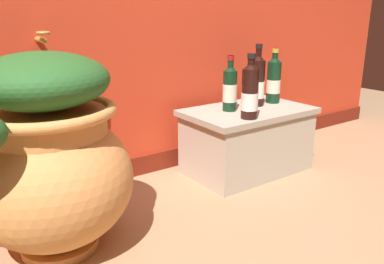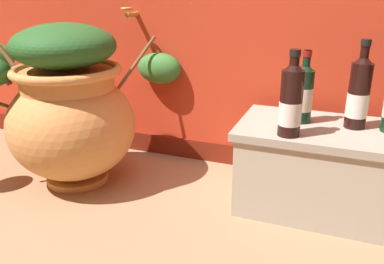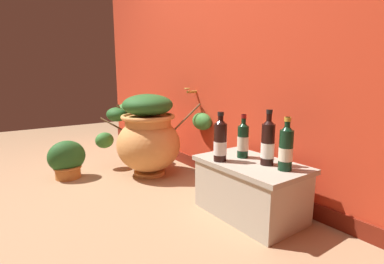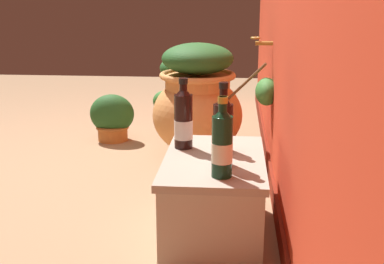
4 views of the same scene
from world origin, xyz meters
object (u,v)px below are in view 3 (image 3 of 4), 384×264
at_px(wine_bottle_left, 243,139).
at_px(wine_bottle_middle, 268,142).
at_px(terracotta_urn, 147,134).
at_px(potted_shrub, 67,160).
at_px(wine_bottle_right, 286,147).
at_px(wine_bottle_back, 220,140).

xyz_separation_m(wine_bottle_left, wine_bottle_middle, (0.20, 0.00, 0.02)).
distance_m(terracotta_urn, wine_bottle_left, 1.01).
bearing_deg(terracotta_urn, potted_shrub, -115.34).
bearing_deg(terracotta_urn, wine_bottle_right, 8.23).
bearing_deg(wine_bottle_back, wine_bottle_left, 81.91).
distance_m(terracotta_urn, wine_bottle_back, 0.97).
relative_size(wine_bottle_left, wine_bottle_right, 0.94).
bearing_deg(terracotta_urn, wine_bottle_left, 10.56).
xyz_separation_m(wine_bottle_middle, wine_bottle_right, (0.13, 0.00, -0.01)).
relative_size(wine_bottle_middle, potted_shrub, 1.01).
xyz_separation_m(terracotta_urn, wine_bottle_middle, (1.19, 0.19, 0.12)).
xyz_separation_m(wine_bottle_right, potted_shrub, (-1.61, -0.81, -0.32)).
xyz_separation_m(wine_bottle_left, potted_shrub, (-1.28, -0.81, -0.31)).
bearing_deg(wine_bottle_middle, wine_bottle_back, -141.36).
xyz_separation_m(terracotta_urn, wine_bottle_right, (1.31, 0.19, 0.12)).
bearing_deg(wine_bottle_back, potted_shrub, -153.24).
height_order(wine_bottle_left, potted_shrub, wine_bottle_left).
distance_m(terracotta_urn, wine_bottle_middle, 1.21).
relative_size(wine_bottle_right, potted_shrub, 0.92).
distance_m(wine_bottle_right, potted_shrub, 1.83).
bearing_deg(potted_shrub, wine_bottle_middle, 28.75).
height_order(terracotta_urn, potted_shrub, terracotta_urn).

